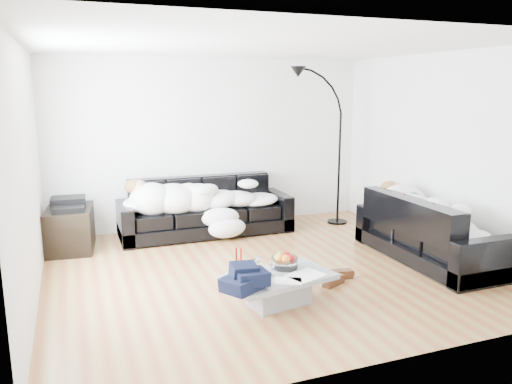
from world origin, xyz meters
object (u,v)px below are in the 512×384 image
object	(u,v)px
sleeper_right	(430,211)
candle_right	(241,260)
coffee_table	(279,289)
floor_lamp	(339,157)
wine_glass_a	(259,265)
wine_glass_c	(272,268)
sofa_right	(429,229)
stereo	(68,203)
fruit_bowl	(284,260)
av_cabinet	(70,229)
sleeper_back	(206,193)
shoes	(337,277)
sofa_back	(206,207)
wine_glass_b	(253,268)
candle_left	(236,261)

from	to	relation	value
sleeper_right	candle_right	distance (m)	2.64
coffee_table	floor_lamp	distance (m)	3.44
wine_glass_a	wine_glass_c	size ratio (longest dim) A/B	1.09
sofa_right	wine_glass_a	world-z (taller)	sofa_right
sofa_right	stereo	xyz separation A→B (m)	(-4.23, 2.03, 0.23)
fruit_bowl	coffee_table	bearing A→B (deg)	-128.73
av_cabinet	stereo	xyz separation A→B (m)	(0.00, 0.00, 0.35)
floor_lamp	sleeper_back	bearing A→B (deg)	-175.99
shoes	sofa_back	bearing A→B (deg)	96.53
sofa_back	sleeper_back	xyz separation A→B (m)	(0.00, -0.05, 0.22)
wine_glass_b	stereo	world-z (taller)	stereo
wine_glass_c	stereo	bearing A→B (deg)	125.77
wine_glass_b	candle_right	size ratio (longest dim) A/B	0.77
sofa_right	shoes	xyz separation A→B (m)	(-1.45, -0.25, -0.36)
coffee_table	floor_lamp	size ratio (longest dim) A/B	0.49
sofa_back	candle_right	bearing A→B (deg)	-96.50
sofa_back	av_cabinet	world-z (taller)	sofa_back
candle_left	av_cabinet	world-z (taller)	candle_left
sofa_right	wine_glass_b	bearing A→B (deg)	101.55
wine_glass_c	candle_right	size ratio (longest dim) A/B	0.67
coffee_table	stereo	xyz separation A→B (m)	(-1.94, 2.59, 0.49)
sofa_back	candle_left	world-z (taller)	sofa_back
wine_glass_a	stereo	size ratio (longest dim) A/B	0.39
sofa_right	candle_right	distance (m)	2.63
fruit_bowl	wine_glass_a	distance (m)	0.31
sleeper_back	shoes	xyz separation A→B (m)	(0.88, -2.33, -0.58)
shoes	candle_left	bearing A→B (deg)	172.07
wine_glass_a	wine_glass_c	bearing A→B (deg)	-50.95
candle_left	coffee_table	bearing A→B (deg)	-25.63
floor_lamp	sofa_back	bearing A→B (deg)	-177.31
wine_glass_a	floor_lamp	world-z (taller)	floor_lamp
sofa_back	av_cabinet	size ratio (longest dim) A/B	3.01
wine_glass_a	stereo	bearing A→B (deg)	125.61
candle_left	sofa_right	bearing A→B (deg)	7.98
wine_glass_b	candle_left	world-z (taller)	candle_left
candle_left	candle_right	world-z (taller)	candle_left
sofa_right	floor_lamp	bearing A→B (deg)	4.99
coffee_table	wine_glass_a	distance (m)	0.32
sleeper_right	wine_glass_c	distance (m)	2.44
wine_glass_a	shoes	xyz separation A→B (m)	(1.01, 0.19, -0.34)
av_cabinet	wine_glass_a	bearing A→B (deg)	-48.15
sleeper_back	sleeper_right	xyz separation A→B (m)	(2.33, -2.08, -0.00)
shoes	coffee_table	bearing A→B (deg)	-173.53
wine_glass_c	candle_left	xyz separation A→B (m)	(-0.31, 0.18, 0.05)
sleeper_right	candle_left	xyz separation A→B (m)	(-2.67, -0.38, -0.19)
coffee_table	fruit_bowl	distance (m)	0.32
sofa_back	floor_lamp	xyz separation A→B (m)	(2.16, -0.15, 0.67)
stereo	floor_lamp	distance (m)	4.08
shoes	sleeper_back	bearing A→B (deg)	96.93
wine_glass_a	stereo	world-z (taller)	stereo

